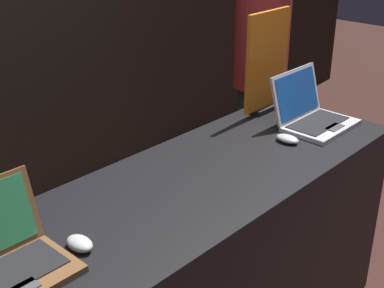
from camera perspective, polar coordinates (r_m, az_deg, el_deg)
display_counter at (r=2.22m, az=0.07°, el=-14.12°), size 1.97×0.65×0.89m
mouse_front at (r=1.64m, az=-11.90°, el=-10.34°), size 0.06×0.10×0.04m
laptop_back at (r=2.49m, az=12.60°, el=3.24°), size 0.34×0.29×0.24m
mouse_back at (r=2.30m, az=10.14°, el=0.54°), size 0.06×0.10×0.03m
promo_stand_back at (r=2.57m, az=7.99°, el=8.38°), size 0.30×0.07×0.48m
person_bystander at (r=3.25m, az=7.24°, el=7.35°), size 0.32×0.32×1.69m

